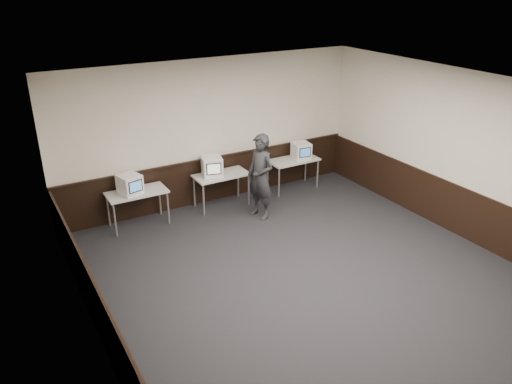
% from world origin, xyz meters
% --- Properties ---
extents(floor, '(8.00, 8.00, 0.00)m').
position_xyz_m(floor, '(0.00, 0.00, 0.00)').
color(floor, black).
rests_on(floor, ground).
extents(ceiling, '(8.00, 8.00, 0.00)m').
position_xyz_m(ceiling, '(0.00, 0.00, 3.20)').
color(ceiling, white).
rests_on(ceiling, back_wall).
extents(back_wall, '(7.00, 0.00, 7.00)m').
position_xyz_m(back_wall, '(0.00, 4.00, 1.60)').
color(back_wall, silver).
rests_on(back_wall, ground).
extents(left_wall, '(0.00, 8.00, 8.00)m').
position_xyz_m(left_wall, '(-3.50, 0.00, 1.60)').
color(left_wall, silver).
rests_on(left_wall, ground).
extents(right_wall, '(0.00, 8.00, 8.00)m').
position_xyz_m(right_wall, '(3.50, 0.00, 1.60)').
color(right_wall, silver).
rests_on(right_wall, ground).
extents(wainscot_back, '(6.98, 0.04, 1.00)m').
position_xyz_m(wainscot_back, '(0.00, 3.98, 0.50)').
color(wainscot_back, black).
rests_on(wainscot_back, back_wall).
extents(wainscot_left, '(0.04, 7.98, 1.00)m').
position_xyz_m(wainscot_left, '(-3.48, 0.00, 0.50)').
color(wainscot_left, black).
rests_on(wainscot_left, left_wall).
extents(wainscot_right, '(0.04, 7.98, 1.00)m').
position_xyz_m(wainscot_right, '(3.48, 0.00, 0.50)').
color(wainscot_right, black).
rests_on(wainscot_right, right_wall).
extents(wainscot_rail, '(6.98, 0.06, 0.04)m').
position_xyz_m(wainscot_rail, '(0.00, 3.96, 1.02)').
color(wainscot_rail, black).
rests_on(wainscot_rail, wainscot_back).
extents(desk_left, '(1.20, 0.60, 0.75)m').
position_xyz_m(desk_left, '(-1.90, 3.60, 0.68)').
color(desk_left, beige).
rests_on(desk_left, ground).
extents(desk_center, '(1.20, 0.60, 0.75)m').
position_xyz_m(desk_center, '(0.00, 3.60, 0.68)').
color(desk_center, beige).
rests_on(desk_center, ground).
extents(desk_right, '(1.20, 0.60, 0.75)m').
position_xyz_m(desk_right, '(1.90, 3.60, 0.68)').
color(desk_right, beige).
rests_on(desk_right, ground).
extents(emac_left, '(0.50, 0.51, 0.40)m').
position_xyz_m(emac_left, '(-2.03, 3.57, 0.95)').
color(emac_left, white).
rests_on(emac_left, desk_left).
extents(emac_center, '(0.52, 0.54, 0.42)m').
position_xyz_m(emac_center, '(-0.19, 3.64, 0.96)').
color(emac_center, white).
rests_on(emac_center, desk_center).
extents(emac_right, '(0.44, 0.46, 0.38)m').
position_xyz_m(emac_right, '(2.10, 3.57, 0.94)').
color(emac_right, white).
rests_on(emac_right, desk_right).
extents(person, '(0.59, 0.75, 1.82)m').
position_xyz_m(person, '(0.47, 2.70, 0.91)').
color(person, '#24262A').
rests_on(person, ground).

